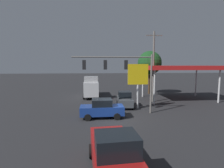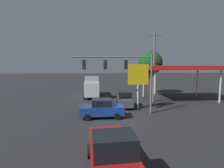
% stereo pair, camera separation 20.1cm
% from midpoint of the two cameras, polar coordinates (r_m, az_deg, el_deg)
% --- Properties ---
extents(ground_plane, '(200.00, 200.00, 0.00)m').
position_cam_midpoint_polar(ground_plane, '(17.62, 0.33, -11.51)').
color(ground_plane, '#262628').
extents(traffic_signal_assembly, '(8.69, 0.43, 6.51)m').
position_cam_midpoint_polar(traffic_signal_assembly, '(18.91, 2.82, 4.74)').
color(traffic_signal_assembly, slate).
rests_on(traffic_signal_assembly, ground).
extents(utility_pole, '(2.40, 0.26, 10.15)m').
position_cam_midpoint_polar(utility_pole, '(25.95, 13.13, 6.03)').
color(utility_pole, slate).
rests_on(utility_pole, ground).
extents(gas_station_canopy, '(10.70, 6.99, 5.28)m').
position_cam_midpoint_polar(gas_station_canopy, '(28.84, 20.65, 4.92)').
color(gas_station_canopy, red).
rests_on(gas_station_canopy, ground).
extents(price_sign, '(2.46, 0.27, 5.49)m').
position_cam_midpoint_polar(price_sign, '(21.38, 8.20, 2.46)').
color(price_sign, silver).
rests_on(price_sign, ground).
extents(sedan_far, '(4.41, 2.09, 1.93)m').
position_cam_midpoint_polar(sedan_far, '(18.01, -3.63, -7.99)').
color(sedan_far, navy).
rests_on(sedan_far, ground).
extents(pickup_parked, '(2.51, 5.31, 2.40)m').
position_cam_midpoint_polar(pickup_parked, '(9.02, -0.11, -21.90)').
color(pickup_parked, maroon).
rests_on(pickup_parked, ground).
extents(delivery_truck, '(2.62, 6.83, 3.58)m').
position_cam_midpoint_polar(delivery_truck, '(29.66, -6.98, -0.96)').
color(delivery_truck, silver).
rests_on(delivery_truck, ground).
extents(hatchback_crossing, '(2.15, 3.90, 1.97)m').
position_cam_midpoint_polar(hatchback_crossing, '(22.55, 3.94, -5.11)').
color(hatchback_crossing, '#474C51').
rests_on(hatchback_crossing, ground).
extents(street_tree, '(4.36, 4.36, 7.95)m').
position_cam_midpoint_polar(street_tree, '(33.07, 12.02, 6.72)').
color(street_tree, '#4C331E').
rests_on(street_tree, ground).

